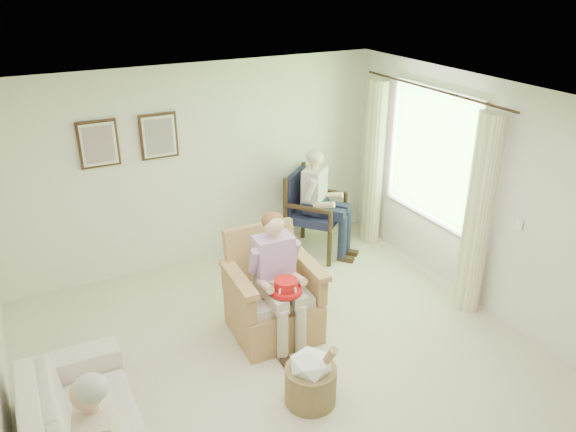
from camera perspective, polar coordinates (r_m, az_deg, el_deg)
The scene contains 15 objects.
floor at distance 5.65m, azimuth 1.05°, elevation -16.21°, with size 5.50×5.50×0.00m, color beige.
back_wall at distance 7.23m, azimuth -9.27°, elevation 4.89°, with size 5.00×0.04×2.60m, color silver.
right_wall at distance 6.37m, azimuth 21.38°, elevation 0.72°, with size 0.04×5.50×2.60m, color silver.
ceiling at distance 4.42m, azimuth 1.31°, elevation 10.31°, with size 5.00×5.50×0.02m, color white.
window at distance 7.03m, azimuth 14.42°, elevation 6.31°, with size 0.13×2.50×1.63m.
curtain_left at distance 6.44m, azimuth 18.75°, elevation -0.07°, with size 0.34×0.34×2.30m, color beige.
curtain_right at distance 7.81m, azimuth 8.67°, elevation 5.23°, with size 0.34×0.34×2.30m, color beige.
framed_print_left at distance 6.81m, azimuth -18.69°, elevation 6.93°, with size 0.45×0.05×0.55m.
framed_print_right at distance 6.94m, azimuth -12.98°, elevation 7.91°, with size 0.45×0.05×0.55m.
wicker_armchair at distance 6.06m, azimuth -1.64°, elevation -8.77°, with size 0.89×0.88×1.13m.
wood_armchair at distance 7.66m, azimuth 2.49°, elevation 0.83°, with size 0.73×0.69×1.12m.
person_wicker at distance 5.70m, azimuth -1.04°, elevation -5.58°, with size 0.40×0.62×1.40m.
person_dark at distance 7.42m, azimuth 3.23°, elevation 2.11°, with size 0.40×0.63×1.45m.
red_hat at distance 5.59m, azimuth -0.21°, elevation -7.25°, with size 0.32×0.32×0.14m.
hatbox at distance 5.25m, azimuth 2.35°, elevation -16.05°, with size 0.60×0.60×0.69m.
Camera 1 is at (-2.05, -3.77, 3.68)m, focal length 35.00 mm.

